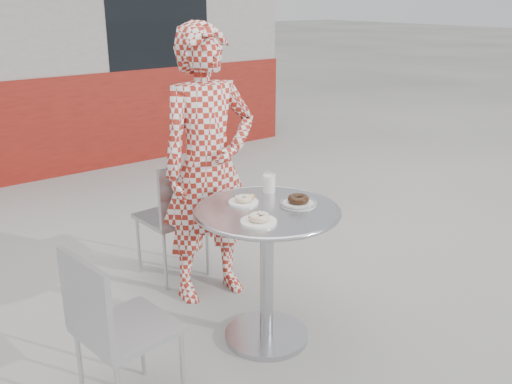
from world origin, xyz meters
TOP-DOWN VIEW (x-y plane):
  - ground at (0.00, 0.00)m, footprint 60.00×60.00m
  - bistro_table at (0.02, 0.04)m, footprint 0.74×0.74m
  - chair_far at (0.01, 0.99)m, footprint 0.40×0.40m
  - chair_left at (-0.80, -0.01)m, footprint 0.42×0.41m
  - seated_person at (0.07, 0.65)m, footprint 0.63×0.45m
  - plate_far at (-0.02, 0.18)m, footprint 0.15×0.15m
  - plate_near at (-0.13, -0.08)m, footprint 0.17×0.17m
  - plate_checker at (0.18, -0.01)m, footprint 0.19×0.19m
  - milk_cup at (0.18, 0.23)m, footprint 0.07×0.07m

SIDE VIEW (x-z plane):
  - ground at x=0.00m, z-range 0.00..0.00m
  - chair_left at x=-0.80m, z-range -0.15..0.63m
  - chair_far at x=0.01m, z-range -0.15..0.64m
  - bistro_table at x=0.02m, z-range 0.19..0.94m
  - plate_checker at x=0.18m, z-range 0.74..0.79m
  - plate_far at x=-0.02m, z-range 0.74..0.78m
  - plate_near at x=-0.13m, z-range 0.74..0.78m
  - milk_cup at x=0.18m, z-range 0.74..0.85m
  - seated_person at x=0.07m, z-range 0.00..1.62m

